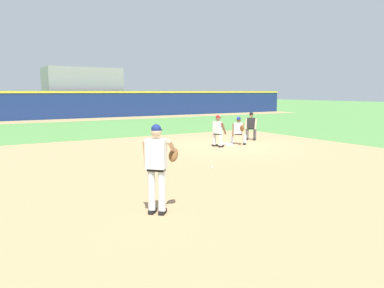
{
  "coord_description": "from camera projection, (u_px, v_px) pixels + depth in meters",
  "views": [
    {
      "loc": [
        -10.44,
        -14.0,
        2.5
      ],
      "look_at": [
        -5.05,
        -5.09,
        1.04
      ],
      "focal_mm": 35.0,
      "sensor_mm": 36.0,
      "label": 1
    }
  ],
  "objects": [
    {
      "name": "infield_dirt_patch",
      "position": [
        206.0,
        166.0,
        12.63
      ],
      "size": [
        18.0,
        18.0,
        0.01
      ],
      "primitive_type": "cube",
      "color": "tan",
      "rests_on": "ground"
    },
    {
      "name": "baserunner",
      "position": [
        218.0,
        130.0,
        17.01
      ],
      "size": [
        0.51,
        0.64,
        1.46
      ],
      "color": "black",
      "rests_on": "ground"
    },
    {
      "name": "warning_track_strip",
      "position": [
        98.0,
        119.0,
        34.5
      ],
      "size": [
        48.0,
        3.2,
        0.01
      ],
      "primitive_type": "cube",
      "color": "tan",
      "rests_on": "ground"
    },
    {
      "name": "pitcher",
      "position": [
        158.0,
        163.0,
        7.59
      ],
      "size": [
        0.85,
        0.55,
        1.86
      ],
      "color": "black",
      "rests_on": "ground"
    },
    {
      "name": "first_base_bag",
      "position": [
        228.0,
        145.0,
        17.55
      ],
      "size": [
        0.38,
        0.38,
        0.09
      ],
      "primitive_type": "cube",
      "color": "white",
      "rests_on": "ground"
    },
    {
      "name": "ground_plane",
      "position": [
        228.0,
        145.0,
        17.56
      ],
      "size": [
        160.0,
        160.0,
        0.0
      ],
      "primitive_type": "plane",
      "color": "#518942"
    },
    {
      "name": "baseball",
      "position": [
        212.0,
        167.0,
        12.33
      ],
      "size": [
        0.07,
        0.07,
        0.07
      ],
      "primitive_type": "sphere",
      "color": "white",
      "rests_on": "ground"
    },
    {
      "name": "outfield_wall",
      "position": [
        91.0,
        103.0,
        36.0
      ],
      "size": [
        48.0,
        0.54,
        2.6
      ],
      "color": "navy",
      "rests_on": "ground"
    },
    {
      "name": "stadium_seating_block",
      "position": [
        83.0,
        92.0,
        38.31
      ],
      "size": [
        7.32,
        4.2,
        4.9
      ],
      "color": "gray",
      "rests_on": "ground"
    },
    {
      "name": "umpire",
      "position": [
        251.0,
        125.0,
        19.41
      ],
      "size": [
        0.66,
        0.68,
        1.46
      ],
      "color": "black",
      "rests_on": "ground"
    },
    {
      "name": "first_baseman",
      "position": [
        239.0,
        129.0,
        17.72
      ],
      "size": [
        0.75,
        1.08,
        1.34
      ],
      "color": "black",
      "rests_on": "ground"
    }
  ]
}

